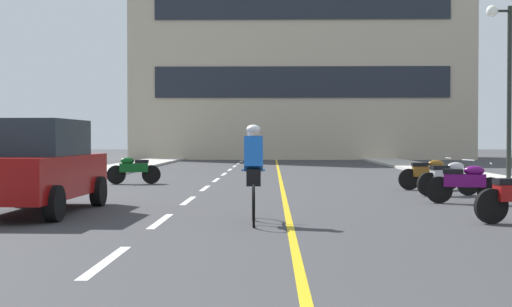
{
  "coord_description": "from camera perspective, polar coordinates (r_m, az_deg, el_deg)",
  "views": [
    {
      "loc": [
        -0.05,
        -2.06,
        1.45
      ],
      "look_at": [
        -0.43,
        14.52,
        1.09
      ],
      "focal_mm": 48.56,
      "sensor_mm": 36.0,
      "label": 1
    }
  ],
  "objects": [
    {
      "name": "lane_dash_10",
      "position": [
        44.13,
        -1.22,
        -0.64
      ],
      "size": [
        0.14,
        2.2,
        0.01
      ],
      "primitive_type": "cube",
      "color": "silver",
      "rests_on": "ground"
    },
    {
      "name": "motorcycle_6",
      "position": [
        18.19,
        15.61,
        -1.89
      ],
      "size": [
        1.67,
        0.68,
        0.92
      ],
      "color": "black",
      "rests_on": "ground"
    },
    {
      "name": "lane_dash_3",
      "position": [
        16.24,
        -5.59,
        -3.88
      ],
      "size": [
        0.14,
        2.2,
        0.01
      ],
      "primitive_type": "cube",
      "color": "silver",
      "rests_on": "ground"
    },
    {
      "name": "lane_dash_11",
      "position": [
        48.12,
        -1.01,
        -0.49
      ],
      "size": [
        0.14,
        2.2,
        0.01
      ],
      "primitive_type": "cube",
      "color": "silver",
      "rests_on": "ground"
    },
    {
      "name": "curb_left",
      "position": [
        27.06,
        -14.01,
        -1.74
      ],
      "size": [
        2.4,
        72.0,
        0.12
      ],
      "primitive_type": "cube",
      "color": "#B7B2A8",
      "rests_on": "ground"
    },
    {
      "name": "lane_dash_9",
      "position": [
        40.13,
        -1.47,
        -0.83
      ],
      "size": [
        0.14,
        2.2,
        0.01
      ],
      "primitive_type": "cube",
      "color": "silver",
      "rests_on": "ground"
    },
    {
      "name": "motorcycle_7",
      "position": [
        20.07,
        14.08,
        -1.59
      ],
      "size": [
        1.7,
        0.6,
        0.92
      ],
      "color": "black",
      "rests_on": "ground"
    },
    {
      "name": "lane_dash_7",
      "position": [
        32.15,
        -2.16,
        -1.34
      ],
      "size": [
        0.14,
        2.2,
        0.01
      ],
      "primitive_type": "cube",
      "color": "silver",
      "rests_on": "ground"
    },
    {
      "name": "lane_dash_5",
      "position": [
        24.18,
        -3.31,
        -2.19
      ],
      "size": [
        0.14,
        2.2,
        0.01
      ],
      "primitive_type": "cube",
      "color": "silver",
      "rests_on": "ground"
    },
    {
      "name": "office_building",
      "position": [
        52.37,
        3.57,
        9.31
      ],
      "size": [
        23.81,
        9.63,
        17.62
      ],
      "color": "#BCAD93",
      "rests_on": "ground"
    },
    {
      "name": "street_lamp_mid",
      "position": [
        23.02,
        20.16,
        7.73
      ],
      "size": [
        1.46,
        0.36,
        5.46
      ],
      "color": "black",
      "rests_on": "curb_right"
    },
    {
      "name": "lane_dash_4",
      "position": [
        20.21,
        -4.23,
        -2.87
      ],
      "size": [
        0.14,
        2.2,
        0.01
      ],
      "primitive_type": "cube",
      "color": "silver",
      "rests_on": "ground"
    },
    {
      "name": "parked_car_near",
      "position": [
        14.11,
        -17.72,
        -0.99
      ],
      "size": [
        2.0,
        4.24,
        1.82
      ],
      "color": "black",
      "rests_on": "ground"
    },
    {
      "name": "cyclist_rider",
      "position": [
        11.83,
        -0.22,
        -1.48
      ],
      "size": [
        0.42,
        1.77,
        1.71
      ],
      "color": "black",
      "rests_on": "ground"
    },
    {
      "name": "lane_dash_2",
      "position": [
        12.3,
        -7.84,
        -5.52
      ],
      "size": [
        0.14,
        2.2,
        0.01
      ],
      "primitive_type": "cube",
      "color": "silver",
      "rests_on": "ground"
    },
    {
      "name": "lane_dash_1",
      "position": [
        8.42,
        -12.23,
        -8.68
      ],
      "size": [
        0.14,
        2.2,
        0.01
      ],
      "primitive_type": "cube",
      "color": "silver",
      "rests_on": "ground"
    },
    {
      "name": "curb_right",
      "position": [
        27.09,
        16.85,
        -1.76
      ],
      "size": [
        2.4,
        72.0,
        0.12
      ],
      "primitive_type": "cube",
      "color": "#B7B2A8",
      "rests_on": "ground"
    },
    {
      "name": "ground_plane",
      "position": [
        23.11,
        1.44,
        -2.36
      ],
      "size": [
        140.0,
        140.0,
        0.0
      ],
      "primitive_type": "plane",
      "color": "#38383A"
    },
    {
      "name": "motorcycle_5",
      "position": [
        16.03,
        16.86,
        -2.31
      ],
      "size": [
        1.67,
        0.71,
        0.92
      ],
      "color": "black",
      "rests_on": "ground"
    },
    {
      "name": "lane_dash_6",
      "position": [
        28.17,
        -2.66,
        -1.71
      ],
      "size": [
        0.14,
        2.2,
        0.01
      ],
      "primitive_type": "cube",
      "color": "silver",
      "rests_on": "ground"
    },
    {
      "name": "centre_line_yellow",
      "position": [
        26.1,
        1.98,
        -1.94
      ],
      "size": [
        0.12,
        66.0,
        0.01
      ],
      "primitive_type": "cube",
      "color": "gold",
      "rests_on": "ground"
    },
    {
      "name": "lane_dash_8",
      "position": [
        36.14,
        -1.78,
        -1.06
      ],
      "size": [
        0.14,
        2.2,
        0.01
      ],
      "primitive_type": "cube",
      "color": "silver",
      "rests_on": "ground"
    },
    {
      "name": "motorcycle_8",
      "position": [
        22.39,
        -10.07,
        -1.28
      ],
      "size": [
        1.69,
        0.62,
        0.92
      ],
      "color": "black",
      "rests_on": "ground"
    }
  ]
}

